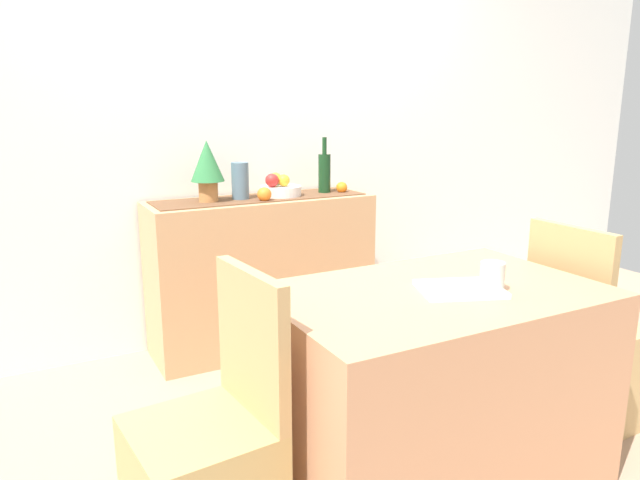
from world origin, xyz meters
The scene contains 18 objects.
ground_plane centered at (0.00, 0.00, -0.01)m, with size 6.40×6.40×0.02m, color tan.
room_wall_rear centered at (0.00, 1.18, 1.35)m, with size 6.40×0.06×2.70m, color white.
sideboard_console centered at (-0.15, 0.92, 0.43)m, with size 1.26×0.42×0.87m, color tan.
table_runner centered at (-0.15, 0.92, 0.87)m, with size 1.18×0.32×0.01m, color brown.
fruit_bowl centered at (-0.03, 0.92, 0.90)m, with size 0.23×0.23×0.06m, color white.
apple_front centered at (-0.03, 0.98, 0.96)m, with size 0.07×0.07×0.07m, color #91A42F.
apple_rear centered at (-0.02, 0.90, 0.96)m, with size 0.07×0.07×0.07m, color gold.
apple_right centered at (-0.09, 0.90, 0.96)m, with size 0.08×0.08×0.08m, color red.
wine_bottle centered at (0.26, 0.92, 0.99)m, with size 0.07×0.07×0.33m.
ceramic_vase centered at (-0.27, 0.92, 0.97)m, with size 0.09×0.09×0.20m, color slate.
potted_plant centered at (-0.45, 0.92, 1.06)m, with size 0.18×0.18×0.33m.
orange_loose_far centered at (0.35, 0.88, 0.90)m, with size 0.07×0.07×0.07m, color orange.
orange_loose_end centered at (-0.17, 0.81, 0.90)m, with size 0.08×0.08×0.08m, color orange.
dining_table centered at (-0.09, -0.54, 0.37)m, with size 1.17×0.75×0.74m, color tan.
open_book centered at (-0.03, -0.59, 0.75)m, with size 0.28×0.21×0.02m, color white.
coffee_cup centered at (0.06, -0.65, 0.79)m, with size 0.08×0.08×0.11m, color silver.
chair_near_window centered at (-0.94, -0.53, 0.27)m, with size 0.43×0.43×0.90m.
chair_by_corner centered at (0.76, -0.54, 0.27)m, with size 0.41×0.41×0.90m.
Camera 1 is at (-1.38, -2.08, 1.37)m, focal length 32.92 mm.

